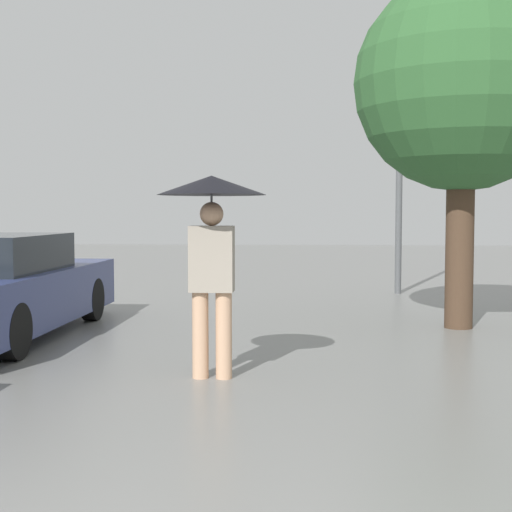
{
  "coord_description": "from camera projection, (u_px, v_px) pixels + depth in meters",
  "views": [
    {
      "loc": [
        0.46,
        -1.6,
        1.44
      ],
      "look_at": [
        0.03,
        4.47,
        1.07
      ],
      "focal_mm": 50.0,
      "sensor_mm": 36.0,
      "label": 1
    }
  ],
  "objects": [
    {
      "name": "street_lamp",
      "position": [
        400.0,
        96.0,
        12.46
      ],
      "size": [
        0.34,
        0.34,
        5.27
      ],
      "color": "#515456",
      "rests_on": "ground_plane"
    },
    {
      "name": "tree",
      "position": [
        462.0,
        85.0,
        8.7
      ],
      "size": [
        2.65,
        2.65,
        4.34
      ],
      "color": "#473323",
      "rests_on": "ground_plane"
    },
    {
      "name": "pedestrian",
      "position": [
        212.0,
        221.0,
        6.11
      ],
      "size": [
        0.94,
        0.94,
        1.75
      ],
      "color": "tan",
      "rests_on": "ground_plane"
    }
  ]
}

